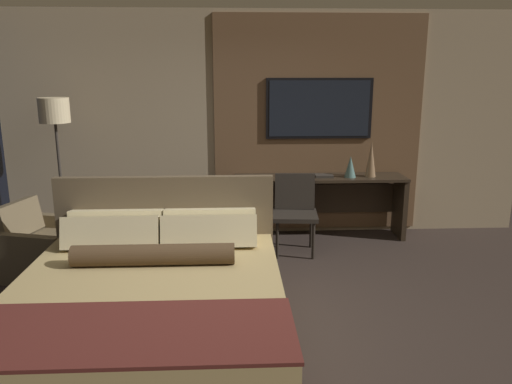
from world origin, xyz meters
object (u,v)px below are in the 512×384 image
Objects in this scene: armchair_by_window at (44,249)px; vase_short at (350,167)px; desk at (319,195)px; book at (324,176)px; floor_lamp at (55,123)px; vase_tall at (371,159)px; tv at (319,108)px; desk_chair at (295,206)px; bed at (151,305)px.

vase_short is at bearing -59.65° from armchair_by_window.
book reaches higher than desk.
floor_lamp is 6.85× the size of vase_short.
book is at bearing -179.68° from vase_tall.
vase_short is 1.15× the size of book.
vase_tall is 0.28m from vase_short.
tv is 3.57m from armchair_by_window.
vase_short is (3.45, 0.19, -0.57)m from floor_lamp.
floor_lamp is at bearing -176.84° from vase_short.
vase_tall is 1.67× the size of vase_short.
desk_chair is 1.17m from vase_tall.
vase_short is at bearing 49.59° from bed.
vase_short is (0.36, -0.28, -0.69)m from tv.
vase_tall is (3.71, 0.22, -0.49)m from floor_lamp.
tv is 0.83m from vase_short.
floor_lamp is at bearing -179.37° from desk_chair.
desk_chair is at bearing -118.70° from tv.
bed is 3.47m from tv.
desk_chair is at bearing -126.95° from desk.
floor_lamp reaches higher than vase_tall.
armchair_by_window is 3.30m from book.
tv is at bearing 8.62° from floor_lamp.
bed is 1.07× the size of desk.
bed reaches higher than book.
vase_tall is at bearing 28.17° from desk_chair.
tv is 0.75× the size of floor_lamp.
desk_chair is at bearing -134.21° from book.
armchair_by_window is 0.54× the size of floor_lamp.
desk is at bearing 165.25° from vase_short.
vase_short is at bearing -37.79° from tv.
armchair_by_window is at bearing -158.33° from tv.
vase_tall is at bearing 3.35° from floor_lamp.
bed is at bearing -130.41° from vase_short.
vase_short is at bearing 33.54° from desk_chair.
vase_tall is (2.34, 2.47, 0.67)m from bed.
armchair_by_window is at bearing -165.29° from vase_tall.
book is (0.04, -0.07, 0.26)m from desk.
floor_lamp is 4.10× the size of vase_tall.
tv reaches higher than vase_tall.
vase_tall is (0.62, -0.25, -0.60)m from tv.
book is (1.76, 2.47, 0.47)m from bed.
bed reaches higher than vase_short.
desk_chair is 0.64m from book.
tv is 1.32m from desk_chair.
floor_lamp reaches higher than bed.
armchair_by_window is 3.62m from vase_short.
bed is at bearing -58.76° from floor_lamp.
floor_lamp is 3.21m from book.
vase_tall is (0.99, 0.42, 0.47)m from desk_chair.
desk_chair is at bearing 56.55° from bed.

